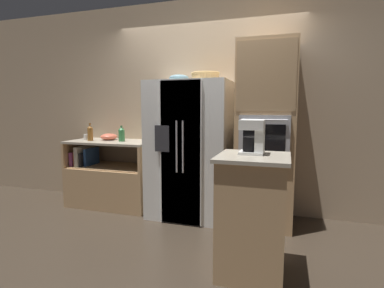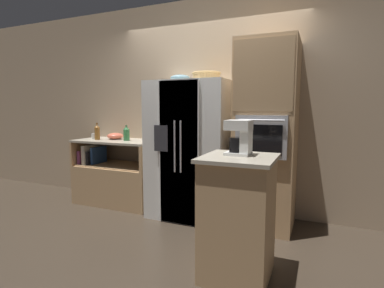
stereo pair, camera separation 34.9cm
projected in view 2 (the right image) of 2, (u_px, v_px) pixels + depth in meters
name	position (u px, v px, depth m)	size (l,w,h in m)	color
ground_plane	(198.00, 216.00, 3.82)	(20.00, 20.00, 0.00)	#382D23
wall_back	(210.00, 106.00, 4.03)	(12.00, 0.06, 2.80)	tan
counter_left	(118.00, 179.00, 4.35)	(1.20, 0.63, 0.92)	tan
refrigerator	(191.00, 150.00, 3.78)	(1.00, 0.76, 1.70)	white
wall_oven	(266.00, 136.00, 3.41)	(0.65, 0.74, 2.11)	tan
island_counter	(238.00, 217.00, 2.42)	(0.57, 0.59, 1.00)	tan
wicker_basket	(207.00, 76.00, 3.68)	(0.36, 0.36, 0.11)	tan
fruit_bowl	(180.00, 78.00, 3.72)	(0.24, 0.24, 0.08)	#668C99
bottle_tall	(126.00, 133.00, 4.18)	(0.09, 0.09, 0.22)	#33723F
bottle_short	(97.00, 132.00, 4.29)	(0.07, 0.07, 0.25)	brown
mug	(94.00, 136.00, 4.39)	(0.11, 0.08, 0.08)	silver
mixing_bowl	(115.00, 136.00, 4.37)	(0.24, 0.24, 0.09)	#DB664C
coffee_maker	(241.00, 136.00, 2.40)	(0.20, 0.20, 0.28)	white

